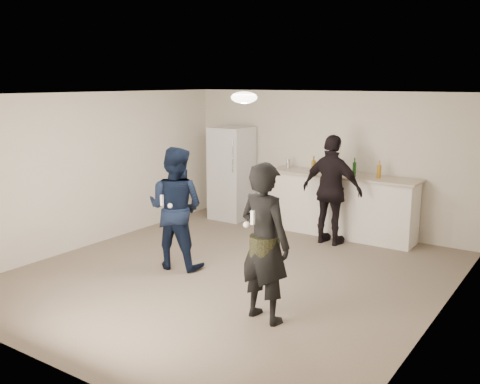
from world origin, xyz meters
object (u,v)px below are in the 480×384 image
Objects in this scene: fridge at (232,173)px; counter at (340,206)px; man at (176,208)px; woman at (265,243)px; shaker at (288,164)px; spectator at (332,190)px.

counter is at bearing 1.77° from fridge.
fridge is 1.02× the size of man.
counter is at bearing -69.63° from woman.
shaker is at bearing -54.68° from woman.
woman is at bearing 104.97° from spectator.
man is at bearing -94.61° from shaker.
fridge reaches higher than shaker.
man is (-1.31, -2.86, 0.36)m from counter.
woman is at bearing 145.28° from man.
shaker reaches higher than counter.
woman reaches higher than fridge.
counter is at bearing -78.30° from spectator.
spectator is (2.34, -0.48, 0.01)m from fridge.
counter is 15.29× the size of shaker.
shaker is (1.19, 0.11, 0.28)m from fridge.
shaker is 1.32m from spectator.
counter is 1.43× the size of woman.
woman is at bearing -64.61° from shaker.
shaker is 0.09× the size of woman.
spectator reaches higher than counter.
counter is 2.30m from fridge.
spectator is at bearing -11.57° from fridge.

